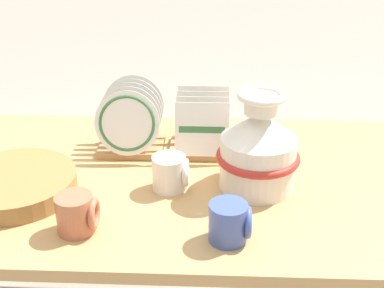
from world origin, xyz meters
TOP-DOWN VIEW (x-y plane):
  - display_table at (0.00, 0.00)m, footprint 1.57×0.88m
  - ceramic_vase at (0.19, -0.04)m, footprint 0.24×0.24m
  - dish_rack_round_plates at (-0.20, 0.17)m, footprint 0.21×0.21m
  - dish_rack_square_plates at (0.03, 0.18)m, footprint 0.21×0.20m
  - wicker_charger_stack at (-0.50, -0.11)m, footprint 0.35×0.35m
  - mug_terracotta_glaze at (-0.27, -0.28)m, footprint 0.10×0.10m
  - mug_cream_glaze at (-0.06, -0.07)m, footprint 0.10×0.10m
  - mug_cobalt_glaze at (0.11, -0.30)m, footprint 0.10×0.10m

SIDE VIEW (x-z plane):
  - display_table at x=0.00m, z-range 0.26..0.89m
  - wicker_charger_stack at x=-0.50m, z-range 0.63..0.69m
  - mug_terracotta_glaze at x=-0.27m, z-range 0.63..0.74m
  - mug_cream_glaze at x=-0.06m, z-range 0.63..0.74m
  - mug_cobalt_glaze at x=0.11m, z-range 0.63..0.74m
  - dish_rack_square_plates at x=0.03m, z-range 0.60..0.79m
  - dish_rack_round_plates at x=-0.20m, z-range 0.61..0.84m
  - ceramic_vase at x=0.19m, z-range 0.61..0.90m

